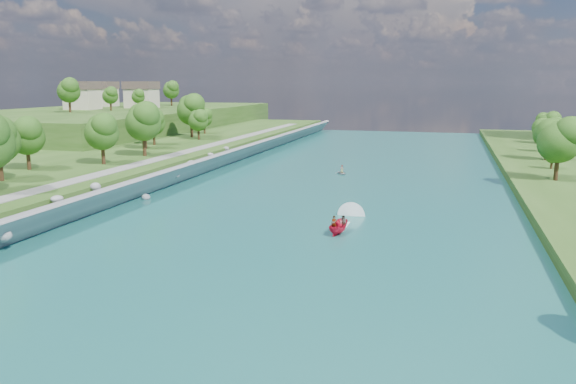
% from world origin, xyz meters
% --- Properties ---
extents(ground, '(260.00, 260.00, 0.00)m').
position_xyz_m(ground, '(0.00, 0.00, 0.00)').
color(ground, '#2D5119').
rests_on(ground, ground).
extents(river_water, '(55.00, 240.00, 0.10)m').
position_xyz_m(river_water, '(0.00, 20.00, 0.05)').
color(river_water, '#165557').
rests_on(river_water, ground).
extents(berm_west, '(45.00, 240.00, 3.50)m').
position_xyz_m(berm_west, '(-50.00, 20.00, 1.75)').
color(berm_west, '#2D5119').
rests_on(berm_west, ground).
extents(ridge_west, '(60.00, 120.00, 9.00)m').
position_xyz_m(ridge_west, '(-82.50, 95.00, 4.50)').
color(ridge_west, '#2D5119').
rests_on(ridge_west, ground).
extents(riprap_bank, '(4.04, 236.00, 4.43)m').
position_xyz_m(riprap_bank, '(-25.85, 19.10, 1.81)').
color(riprap_bank, slate).
rests_on(riprap_bank, ground).
extents(riverside_path, '(3.00, 200.00, 0.10)m').
position_xyz_m(riverside_path, '(-32.50, 20.00, 3.55)').
color(riverside_path, gray).
rests_on(riverside_path, berm_west).
extents(ridge_houses, '(29.50, 29.50, 8.40)m').
position_xyz_m(ridge_houses, '(-88.67, 100.00, 13.31)').
color(ridge_houses, beige).
rests_on(ridge_houses, ridge_west).
extents(trees_west, '(16.42, 147.41, 13.84)m').
position_xyz_m(trees_west, '(-39.92, 2.47, 9.16)').
color(trees_west, '#214D14').
rests_on(trees_west, berm_west).
extents(trees_ridge, '(12.95, 55.56, 10.86)m').
position_xyz_m(trees_ridge, '(-78.71, 94.76, 13.82)').
color(trees_ridge, '#214D14').
rests_on(trees_ridge, ridge_west).
extents(motorboat, '(3.60, 18.97, 2.12)m').
position_xyz_m(motorboat, '(5.81, 1.92, 0.80)').
color(motorboat, red).
rests_on(motorboat, river_water).
extents(raft, '(3.09, 3.45, 1.69)m').
position_xyz_m(raft, '(-1.56, 42.33, 0.48)').
color(raft, '#92969A').
rests_on(raft, river_water).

